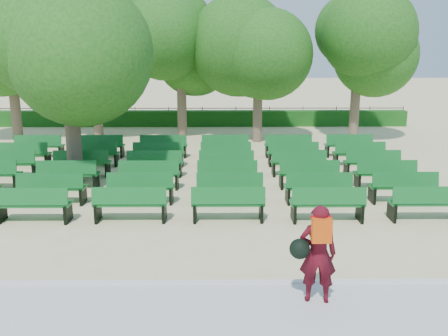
% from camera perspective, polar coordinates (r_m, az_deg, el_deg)
% --- Properties ---
extents(ground, '(120.00, 120.00, 0.00)m').
position_cam_1_polar(ground, '(16.03, -7.70, -2.99)').
color(ground, '#D0C08A').
extents(paving, '(30.00, 2.20, 0.06)m').
position_cam_1_polar(paving, '(9.27, -13.44, -16.06)').
color(paving, beige).
rests_on(paving, ground).
extents(curb, '(30.00, 0.12, 0.10)m').
position_cam_1_polar(curb, '(10.25, -12.02, -12.80)').
color(curb, silver).
rests_on(curb, ground).
extents(hedge, '(26.00, 0.70, 0.90)m').
position_cam_1_polar(hedge, '(29.58, -4.45, 5.67)').
color(hedge, '#175216').
rests_on(hedge, ground).
extents(fence, '(26.00, 0.10, 1.02)m').
position_cam_1_polar(fence, '(30.05, -4.39, 4.93)').
color(fence, black).
rests_on(fence, ground).
extents(tree_line, '(21.80, 6.80, 7.04)m').
position_cam_1_polar(tree_line, '(25.72, -5.02, 3.43)').
color(tree_line, '#245E19').
rests_on(tree_line, ground).
extents(bench_array, '(1.97, 0.63, 1.24)m').
position_cam_1_polar(bench_array, '(17.36, -3.95, -1.24)').
color(bench_array, '#105D21').
rests_on(bench_array, ground).
extents(tree_among, '(4.63, 4.63, 6.25)m').
position_cam_1_polar(tree_among, '(17.50, -17.43, 11.72)').
color(tree_among, brown).
rests_on(tree_among, ground).
extents(person, '(0.88, 0.54, 1.82)m').
position_cam_1_polar(person, '(9.16, 10.53, -9.48)').
color(person, '#470A14').
rests_on(person, ground).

